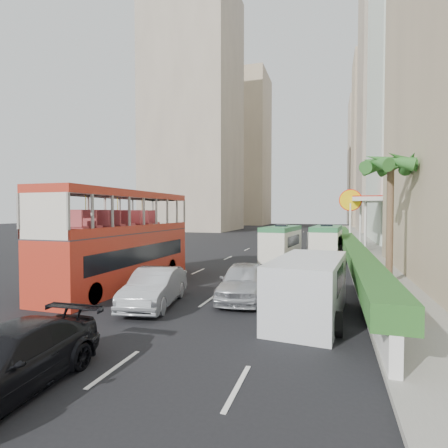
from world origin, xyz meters
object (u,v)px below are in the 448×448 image
at_px(car_black, 6,394).
at_px(panel_van_near, 309,288).
at_px(van_asset, 290,252).
at_px(palm_tree, 390,222).
at_px(minibus_far, 327,243).
at_px(minibus_near, 281,243).
at_px(panel_van_far, 322,242).
at_px(shell_station, 383,223).
at_px(car_silver_lane_b, 244,299).
at_px(car_silver_lane_a, 155,306).
at_px(double_decker_bus, 123,238).

bearing_deg(car_black, panel_van_near, 49.05).
xyz_separation_m(van_asset, palm_tree, (6.87, -14.25, 3.38)).
height_order(minibus_far, palm_tree, palm_tree).
distance_m(minibus_near, panel_van_far, 7.11).
bearing_deg(shell_station, car_black, -109.45).
distance_m(car_silver_lane_b, shell_station, 26.03).
height_order(car_silver_lane_a, palm_tree, palm_tree).
xyz_separation_m(car_silver_lane_a, car_silver_lane_b, (3.31, 2.13, 0.00)).
distance_m(car_silver_lane_b, panel_van_far, 20.37).
xyz_separation_m(palm_tree, shell_station, (2.20, 19.00, -0.63)).
height_order(car_black, palm_tree, palm_tree).
xyz_separation_m(car_silver_lane_b, panel_van_near, (2.97, -1.92, 1.12)).
bearing_deg(palm_tree, minibus_near, 129.28).
bearing_deg(palm_tree, van_asset, 115.72).
height_order(double_decker_bus, panel_van_near, double_decker_bus).
bearing_deg(double_decker_bus, car_silver_lane_b, -10.37).
bearing_deg(panel_van_far, van_asset, -163.08).
height_order(minibus_far, shell_station, shell_station).
distance_m(van_asset, panel_van_far, 3.30).
relative_size(car_black, minibus_near, 0.79).
bearing_deg(car_silver_lane_b, panel_van_near, -37.36).
bearing_deg(minibus_far, double_decker_bus, -123.31).
xyz_separation_m(van_asset, shell_station, (9.07, 4.75, 2.75)).
bearing_deg(car_silver_lane_b, car_black, -111.79).
bearing_deg(panel_van_near, minibus_far, 94.33).
bearing_deg(car_silver_lane_b, minibus_far, 72.49).
bearing_deg(minibus_near, car_silver_lane_a, -94.33).
height_order(panel_van_far, palm_tree, palm_tree).
xyz_separation_m(minibus_far, shell_station, (5.53, 9.57, 1.36)).
xyz_separation_m(van_asset, panel_van_far, (3.07, 0.59, 1.04)).
height_order(minibus_near, palm_tree, palm_tree).
height_order(double_decker_bus, palm_tree, palm_tree).
bearing_deg(palm_tree, car_black, -123.38).
distance_m(double_decker_bus, car_silver_lane_b, 7.59).
bearing_deg(van_asset, minibus_near, -95.02).
height_order(double_decker_bus, car_silver_lane_b, double_decker_bus).
xyz_separation_m(car_black, panel_van_far, (5.93, 29.59, 1.04)).
distance_m(panel_van_near, shell_station, 26.94).
relative_size(car_silver_lane_b, minibus_near, 0.78).
relative_size(van_asset, palm_tree, 0.68).
bearing_deg(panel_van_far, palm_tree, -69.53).
bearing_deg(panel_van_near, car_silver_lane_a, -172.21).
bearing_deg(double_decker_bus, car_black, -69.22).
bearing_deg(panel_van_far, minibus_far, -79.02).
distance_m(car_silver_lane_b, car_black, 9.92).
distance_m(panel_van_far, palm_tree, 15.50).
distance_m(minibus_near, palm_tree, 11.13).
bearing_deg(van_asset, minibus_far, -58.21).
bearing_deg(car_silver_lane_b, car_silver_lane_a, -151.63).
bearing_deg(van_asset, car_silver_lane_a, -102.79).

